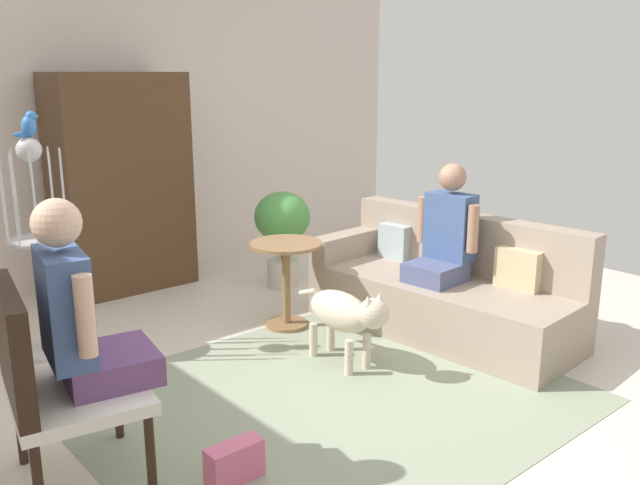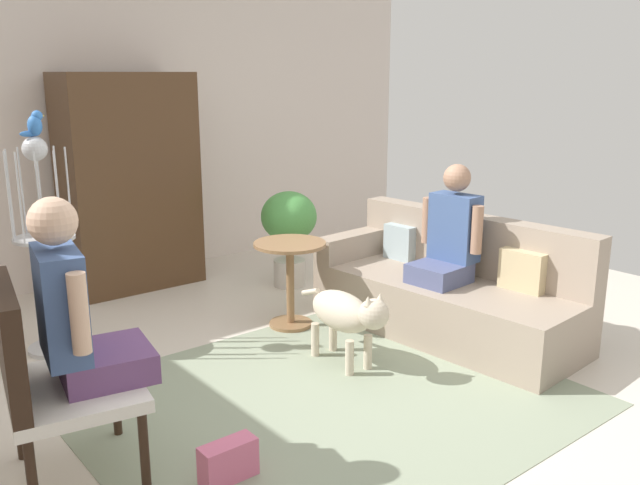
# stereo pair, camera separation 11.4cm
# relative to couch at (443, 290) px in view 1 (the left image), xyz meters

# --- Properties ---
(ground_plane) EXTENTS (7.43, 7.43, 0.00)m
(ground_plane) POSITION_rel_couch_xyz_m (-1.22, -0.21, -0.30)
(ground_plane) COLOR beige
(back_wall) EXTENTS (6.79, 0.12, 2.81)m
(back_wall) POSITION_rel_couch_xyz_m (-1.22, 2.92, 1.10)
(back_wall) COLOR silver
(back_wall) RESTS_ON ground
(area_rug) EXTENTS (2.72, 2.35, 0.01)m
(area_rug) POSITION_rel_couch_xyz_m (-1.41, -0.30, -0.30)
(area_rug) COLOR gray
(area_rug) RESTS_ON ground
(couch) EXTENTS (0.95, 2.05, 0.85)m
(couch) POSITION_rel_couch_xyz_m (0.00, 0.00, 0.00)
(couch) COLOR gray
(couch) RESTS_ON ground
(armchair) EXTENTS (0.68, 0.78, 0.99)m
(armchair) POSITION_rel_couch_xyz_m (-2.93, -0.12, 0.28)
(armchair) COLOR black
(armchair) RESTS_ON ground
(person_on_couch) EXTENTS (0.47, 0.51, 0.84)m
(person_on_couch) POSITION_rel_couch_xyz_m (-0.04, -0.03, 0.44)
(person_on_couch) COLOR #4D557E
(person_on_armchair) EXTENTS (0.53, 0.55, 0.88)m
(person_on_armchair) POSITION_rel_couch_xyz_m (-2.77, -0.15, 0.52)
(person_on_armchair) COLOR #654070
(round_end_table) EXTENTS (0.54, 0.54, 0.66)m
(round_end_table) POSITION_rel_couch_xyz_m (-0.85, 0.80, 0.13)
(round_end_table) COLOR olive
(round_end_table) RESTS_ON ground
(dog) EXTENTS (0.28, 0.86, 0.57)m
(dog) POSITION_rel_couch_xyz_m (-1.00, -0.00, 0.06)
(dog) COLOR beige
(dog) RESTS_ON ground
(bird_cage_stand) EXTENTS (0.40, 0.40, 1.48)m
(bird_cage_stand) POSITION_rel_couch_xyz_m (-2.41, 1.47, 0.44)
(bird_cage_stand) COLOR silver
(bird_cage_stand) RESTS_ON ground
(parrot) EXTENTS (0.17, 0.10, 0.17)m
(parrot) POSITION_rel_couch_xyz_m (-2.39, 1.47, 1.25)
(parrot) COLOR blue
(parrot) RESTS_ON bird_cage_stand
(potted_plant) EXTENTS (0.50, 0.50, 0.86)m
(potted_plant) POSITION_rel_couch_xyz_m (-0.27, 1.61, 0.26)
(potted_plant) COLOR beige
(potted_plant) RESTS_ON ground
(armoire_cabinet) EXTENTS (1.12, 0.56, 1.88)m
(armoire_cabinet) POSITION_rel_couch_xyz_m (-1.34, 2.51, 0.64)
(armoire_cabinet) COLOR #4C331E
(armoire_cabinet) RESTS_ON ground
(handbag) EXTENTS (0.28, 0.11, 0.19)m
(handbag) POSITION_rel_couch_xyz_m (-2.27, -0.62, -0.21)
(handbag) COLOR #D8668C
(handbag) RESTS_ON ground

